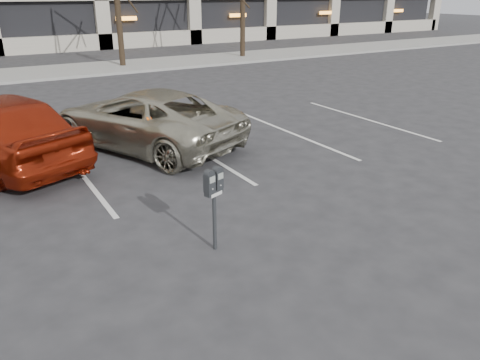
{
  "coord_description": "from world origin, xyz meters",
  "views": [
    {
      "loc": [
        -3.25,
        -7.41,
        3.56
      ],
      "look_at": [
        0.07,
        -1.89,
        0.95
      ],
      "focal_mm": 35.0,
      "sensor_mm": 36.0,
      "label": 1
    }
  ],
  "objects": [
    {
      "name": "stall_lines",
      "position": [
        -1.4,
        2.3,
        0.01
      ],
      "size": [
        16.9,
        5.2,
        0.0
      ],
      "color": "silver",
      "rests_on": "ground"
    },
    {
      "name": "parking_meter",
      "position": [
        -0.45,
        -2.03,
        0.96
      ],
      "size": [
        0.34,
        0.22,
        1.25
      ],
      "rotation": [
        0.0,
        0.0,
        0.34
      ],
      "color": "black",
      "rests_on": "ground"
    },
    {
      "name": "sidewalk",
      "position": [
        0.0,
        16.0,
        0.06
      ],
      "size": [
        80.0,
        4.0,
        0.12
      ],
      "primitive_type": "cube",
      "color": "gray",
      "rests_on": "ground"
    },
    {
      "name": "ground",
      "position": [
        0.0,
        0.0,
        0.0
      ],
      "size": [
        140.0,
        140.0,
        0.0
      ],
      "primitive_type": "plane",
      "color": "#28282B",
      "rests_on": "ground"
    },
    {
      "name": "suv_silver",
      "position": [
        0.45,
        3.21,
        0.7
      ],
      "size": [
        4.16,
        5.55,
        1.41
      ],
      "rotation": [
        0.0,
        0.0,
        3.56
      ],
      "color": "#AEAA94",
      "rests_on": "ground"
    }
  ]
}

